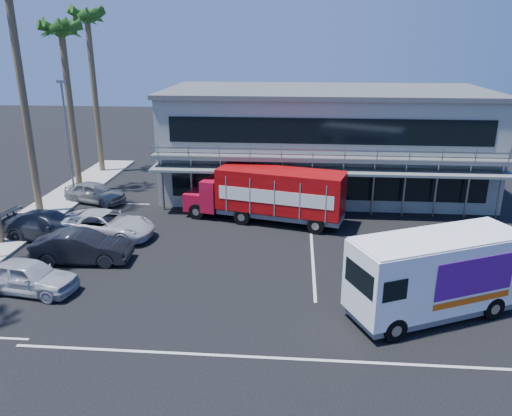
# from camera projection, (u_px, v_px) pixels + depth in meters

# --- Properties ---
(ground) EXTENTS (120.00, 120.00, 0.00)m
(ground) POSITION_uv_depth(u_px,v_px,m) (271.00, 279.00, 23.19)
(ground) COLOR black
(ground) RESTS_ON ground
(building) EXTENTS (22.40, 12.00, 7.30)m
(building) POSITION_uv_depth(u_px,v_px,m) (324.00, 141.00, 35.87)
(building) COLOR gray
(building) RESTS_ON ground
(curb_strip) EXTENTS (3.00, 32.00, 0.16)m
(curb_strip) POSITION_uv_depth(u_px,v_px,m) (27.00, 223.00, 29.97)
(curb_strip) COLOR #A5A399
(curb_strip) RESTS_ON ground
(palm_e) EXTENTS (2.80, 2.80, 12.25)m
(palm_e) POSITION_uv_depth(u_px,v_px,m) (62.00, 39.00, 33.16)
(palm_e) COLOR brown
(palm_e) RESTS_ON ground
(palm_f) EXTENTS (2.80, 2.80, 13.25)m
(palm_f) POSITION_uv_depth(u_px,v_px,m) (88.00, 27.00, 38.09)
(palm_f) COLOR brown
(palm_f) RESTS_ON ground
(light_pole_far) EXTENTS (0.50, 0.25, 8.09)m
(light_pole_far) POSITION_uv_depth(u_px,v_px,m) (67.00, 135.00, 33.19)
(light_pole_far) COLOR gray
(light_pole_far) RESTS_ON ground
(red_truck) EXTENTS (10.00, 4.61, 3.28)m
(red_truck) POSITION_uv_depth(u_px,v_px,m) (270.00, 193.00, 29.93)
(red_truck) COLOR #AB0D28
(red_truck) RESTS_ON ground
(white_van) EXTENTS (7.36, 5.07, 3.42)m
(white_van) POSITION_uv_depth(u_px,v_px,m) (436.00, 274.00, 19.66)
(white_van) COLOR white
(white_van) RESTS_ON ground
(parked_car_a) EXTENTS (4.60, 2.41, 1.49)m
(parked_car_a) POSITION_uv_depth(u_px,v_px,m) (28.00, 276.00, 21.87)
(parked_car_a) COLOR #B5B6BC
(parked_car_a) RESTS_ON ground
(parked_car_b) EXTENTS (4.88, 1.93, 1.58)m
(parked_car_b) POSITION_uv_depth(u_px,v_px,m) (82.00, 247.00, 24.79)
(parked_car_b) COLOR black
(parked_car_b) RESTS_ON ground
(parked_car_c) EXTENTS (5.81, 3.27, 1.53)m
(parked_car_c) POSITION_uv_depth(u_px,v_px,m) (105.00, 225.00, 27.82)
(parked_car_c) COLOR silver
(parked_car_c) RESTS_ON ground
(parked_car_d) EXTENTS (5.53, 2.78, 1.54)m
(parked_car_d) POSITION_uv_depth(u_px,v_px,m) (50.00, 226.00, 27.67)
(parked_car_d) COLOR #2A2E39
(parked_car_d) RESTS_ON ground
(parked_car_e) EXTENTS (4.58, 2.92, 1.45)m
(parked_car_e) POSITION_uv_depth(u_px,v_px,m) (95.00, 192.00, 33.78)
(parked_car_e) COLOR gray
(parked_car_e) RESTS_ON ground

